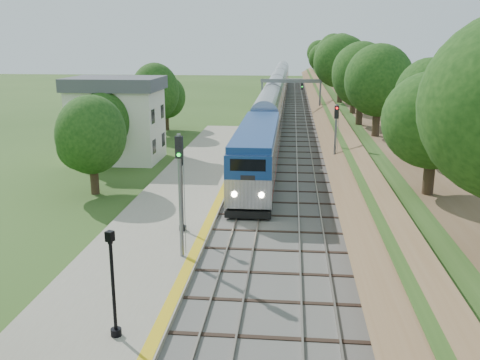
# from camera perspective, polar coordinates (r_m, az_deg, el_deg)

# --- Properties ---
(ground) EXTENTS (320.00, 320.00, 0.00)m
(ground) POSITION_cam_1_polar(r_m,az_deg,el_deg) (22.81, -1.94, -15.22)
(ground) COLOR #2D4C19
(ground) RESTS_ON ground
(trackbed) EXTENTS (9.50, 170.00, 0.28)m
(trackbed) POSITION_cam_1_polar(r_m,az_deg,el_deg) (80.40, 5.04, 6.56)
(trackbed) COLOR #4C4944
(trackbed) RESTS_ON ground
(platform) EXTENTS (6.40, 68.00, 0.38)m
(platform) POSITION_cam_1_polar(r_m,az_deg,el_deg) (38.13, -6.61, -2.46)
(platform) COLOR gray
(platform) RESTS_ON ground
(yellow_stripe) EXTENTS (0.55, 68.00, 0.01)m
(yellow_stripe) POSITION_cam_1_polar(r_m,az_deg,el_deg) (37.59, -2.36, -2.31)
(yellow_stripe) COLOR gold
(yellow_stripe) RESTS_ON platform
(embankment) EXTENTS (10.64, 170.00, 11.70)m
(embankment) POSITION_cam_1_polar(r_m,az_deg,el_deg) (80.52, 11.07, 7.72)
(embankment) COLOR brown
(embankment) RESTS_ON ground
(station_building) EXTENTS (8.60, 6.60, 8.00)m
(station_building) POSITION_cam_1_polar(r_m,az_deg,el_deg) (52.82, -12.98, 6.40)
(station_building) COLOR white
(station_building) RESTS_ON ground
(signal_gantry) EXTENTS (8.40, 0.38, 6.20)m
(signal_gantry) POSITION_cam_1_polar(r_m,az_deg,el_deg) (74.88, 5.44, 9.62)
(signal_gantry) COLOR slate
(signal_gantry) RESTS_ON ground
(trees_behind_platform) EXTENTS (7.82, 53.32, 7.21)m
(trees_behind_platform) POSITION_cam_1_polar(r_m,az_deg,el_deg) (43.11, -13.29, 5.18)
(trees_behind_platform) COLOR #332316
(trees_behind_platform) RESTS_ON ground
(train) EXTENTS (3.08, 123.53, 4.53)m
(train) POSITION_cam_1_polar(r_m,az_deg,el_deg) (93.63, 3.92, 9.12)
(train) COLOR black
(train) RESTS_ON trackbed
(lamppost_mid) EXTENTS (0.42, 0.42, 4.25)m
(lamppost_mid) POSITION_cam_1_polar(r_m,az_deg,el_deg) (21.02, -13.36, -11.37)
(lamppost_mid) COLOR black
(lamppost_mid) RESTS_ON platform
(lamppost_far) EXTENTS (0.44, 0.44, 4.45)m
(lamppost_far) POSITION_cam_1_polar(r_m,az_deg,el_deg) (31.56, -6.22, -1.98)
(lamppost_far) COLOR black
(lamppost_far) RESTS_ON platform
(signal_platform) EXTENTS (0.38, 0.30, 6.49)m
(signal_platform) POSITION_cam_1_polar(r_m,az_deg,el_deg) (27.25, -6.41, -0.29)
(signal_platform) COLOR slate
(signal_platform) RESTS_ON platform
(signal_farside) EXTENTS (0.35, 0.28, 6.35)m
(signal_farside) POSITION_cam_1_polar(r_m,az_deg,el_deg) (43.55, 10.16, 4.72)
(signal_farside) COLOR slate
(signal_farside) RESTS_ON ground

